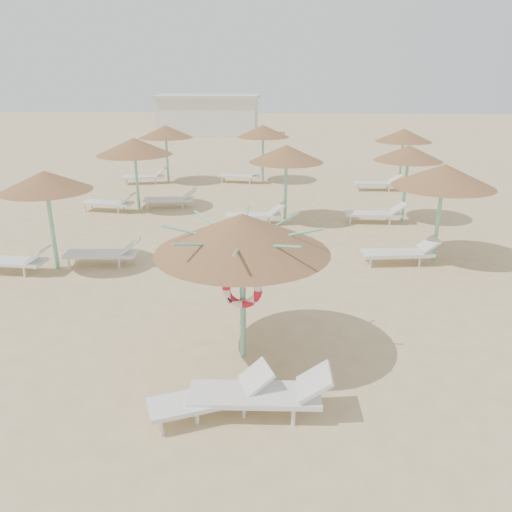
{
  "coord_description": "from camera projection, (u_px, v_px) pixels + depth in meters",
  "views": [
    {
      "loc": [
        0.57,
        -7.83,
        4.95
      ],
      "look_at": [
        -0.03,
        2.06,
        1.3
      ],
      "focal_mm": 35.0,
      "sensor_mm": 36.0,
      "label": 1
    }
  ],
  "objects": [
    {
      "name": "ground",
      "position": [
        251.0,
        362.0,
        9.08
      ],
      "size": [
        120.0,
        120.0,
        0.0
      ],
      "primitive_type": "plane",
      "color": "#D1B37F",
      "rests_on": "ground"
    },
    {
      "name": "service_hut",
      "position": [
        209.0,
        115.0,
        41.64
      ],
      "size": [
        8.4,
        4.4,
        3.25
      ],
      "color": "silver",
      "rests_on": "ground"
    },
    {
      "name": "palapa_field",
      "position": [
        265.0,
        150.0,
        18.29
      ],
      "size": [
        14.51,
        14.18,
        2.71
      ],
      "color": "#74C9AA",
      "rests_on": "ground"
    },
    {
      "name": "lounger_main_b",
      "position": [
        264.0,
        393.0,
        7.58
      ],
      "size": [
        2.19,
        0.73,
        0.79
      ],
      "rotation": [
        0.0,
        0.0,
        0.03
      ],
      "color": "silver",
      "rests_on": "ground"
    },
    {
      "name": "lounger_main_a",
      "position": [
        215.0,
        396.0,
        7.59
      ],
      "size": [
        1.97,
        1.24,
        0.69
      ],
      "rotation": [
        0.0,
        0.0,
        0.39
      ],
      "color": "silver",
      "rests_on": "ground"
    },
    {
      "name": "main_palapa",
      "position": [
        242.0,
        234.0,
        8.49
      ],
      "size": [
        3.04,
        3.04,
        2.73
      ],
      "color": "#74C9AA",
      "rests_on": "ground"
    }
  ]
}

